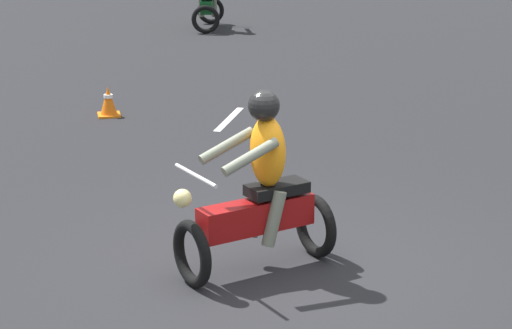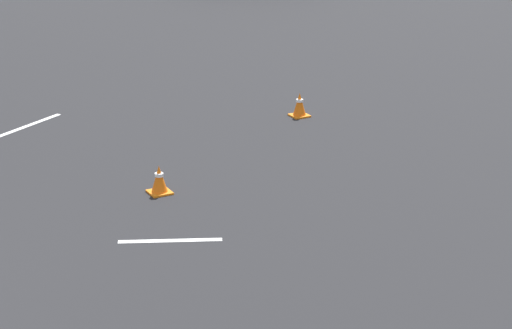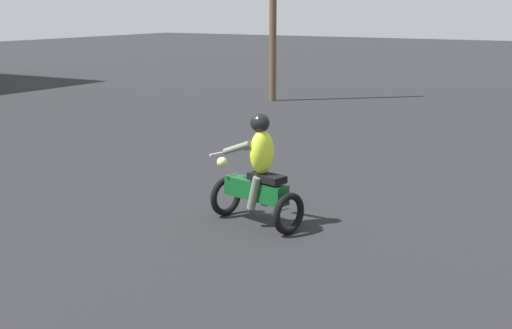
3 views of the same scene
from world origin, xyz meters
The scene contains 4 objects.
ground_plane centered at (0.00, 0.00, 0.00)m, with size 120.00×120.00×0.00m, color black.
motorcycle_rider_foreground centered at (-0.24, 0.19, 0.73)m, with size 1.55×1.05×1.66m.
traffic_cone_near_right centered at (-1.15, 6.12, 0.21)m, with size 0.32×0.32×0.43m.
lane_stripe_ne centered at (0.50, 5.55, 0.00)m, with size 0.10×1.37×0.01m, color silver.
Camera 1 is at (-2.04, -7.97, 3.57)m, focal length 70.00 mm.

